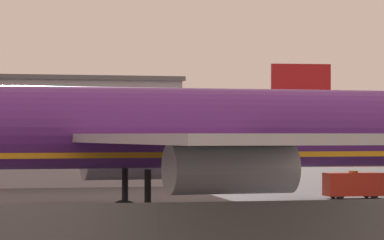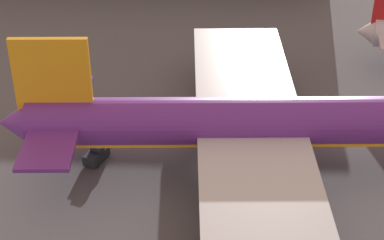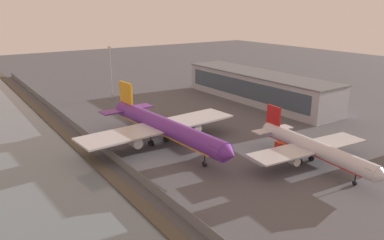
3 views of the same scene
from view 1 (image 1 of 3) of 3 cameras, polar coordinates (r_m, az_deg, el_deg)
ground_plane at (r=69.25m, az=-4.68°, el=-5.49°), size 500.00×500.00×0.00m
perimeter_fence at (r=53.51m, az=-1.73°, el=-5.55°), size 280.00×0.10×2.51m
cargo_jet_purple at (r=70.42m, az=-0.80°, el=-0.58°), size 56.64×49.04×15.57m
ops_van at (r=102.05m, az=8.27°, el=-3.24°), size 5.25×2.24×2.48m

